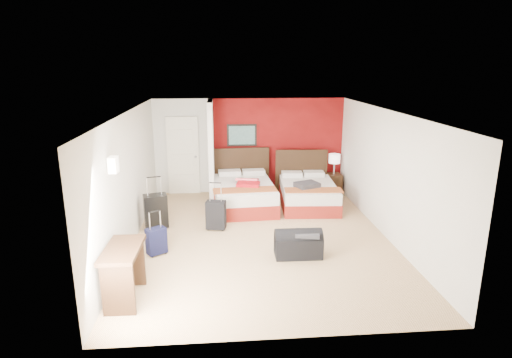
{
  "coord_description": "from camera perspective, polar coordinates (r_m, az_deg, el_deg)",
  "views": [
    {
      "loc": [
        -0.77,
        -7.86,
        3.37
      ],
      "look_at": [
        -0.03,
        0.8,
        1.0
      ],
      "focal_mm": 29.84,
      "sensor_mm": 36.0,
      "label": 1
    }
  ],
  "objects": [
    {
      "name": "suitcase_navy",
      "position": [
        7.99,
        -13.2,
        -8.26
      ],
      "size": [
        0.4,
        0.36,
        0.48
      ],
      "primitive_type": "cube",
      "rotation": [
        0.0,
        0.0,
        0.58
      ],
      "color": "black",
      "rests_on": "ground"
    },
    {
      "name": "suitcase_black",
      "position": [
        9.17,
        -13.27,
        -4.37
      ],
      "size": [
        0.53,
        0.41,
        0.71
      ],
      "primitive_type": "cube",
      "rotation": [
        0.0,
        0.0,
        0.26
      ],
      "color": "black",
      "rests_on": "ground"
    },
    {
      "name": "table_lamp",
      "position": [
        11.41,
        10.44,
        1.98
      ],
      "size": [
        0.34,
        0.34,
        0.53
      ],
      "primitive_type": "cylinder",
      "rotation": [
        0.0,
        0.0,
        -0.16
      ],
      "color": "white",
      "rests_on": "nightstand"
    },
    {
      "name": "duffel_bag",
      "position": [
        7.77,
        5.68,
        -8.8
      ],
      "size": [
        0.84,
        0.46,
        0.42
      ],
      "primitive_type": "cube",
      "rotation": [
        0.0,
        0.0,
        -0.02
      ],
      "color": "black",
      "rests_on": "ground"
    },
    {
      "name": "jacket_draped",
      "position": [
        7.66,
        6.91,
        -7.26
      ],
      "size": [
        0.49,
        0.44,
        0.06
      ],
      "primitive_type": "cube",
      "rotation": [
        0.0,
        0.0,
        -0.21
      ],
      "color": "#343438",
      "rests_on": "duffel_bag"
    },
    {
      "name": "red_accent_panel",
      "position": [
        11.4,
        2.89,
        4.5
      ],
      "size": [
        3.5,
        0.04,
        2.5
      ],
      "primitive_type": "cube",
      "color": "maroon",
      "rests_on": "ground"
    },
    {
      "name": "jacket_bundle",
      "position": [
        10.03,
        6.85,
        -0.81
      ],
      "size": [
        0.63,
        0.57,
        0.12
      ],
      "primitive_type": "cube",
      "rotation": [
        0.0,
        0.0,
        0.38
      ],
      "color": "#333338",
      "rests_on": "bed_right"
    },
    {
      "name": "ground",
      "position": [
        8.59,
        0.67,
        -7.85
      ],
      "size": [
        6.5,
        6.5,
        0.0
      ],
      "primitive_type": "plane",
      "color": "tan",
      "rests_on": "ground"
    },
    {
      "name": "bed_right",
      "position": [
        10.43,
        7.0,
        -2.13
      ],
      "size": [
        1.41,
        1.93,
        0.55
      ],
      "primitive_type": "cube",
      "rotation": [
        0.0,
        0.0,
        -0.07
      ],
      "color": "white",
      "rests_on": "ground"
    },
    {
      "name": "entry_door",
      "position": [
        11.35,
        -9.73,
        3.1
      ],
      "size": [
        0.82,
        0.06,
        2.05
      ],
      "primitive_type": "cube",
      "color": "silver",
      "rests_on": "ground"
    },
    {
      "name": "nightstand",
      "position": [
        11.54,
        10.31,
        -0.6
      ],
      "size": [
        0.42,
        0.42,
        0.54
      ],
      "primitive_type": "cube",
      "rotation": [
        0.0,
        0.0,
        0.1
      ],
      "color": "#321F10",
      "rests_on": "ground"
    },
    {
      "name": "bed_left",
      "position": [
        10.26,
        -1.7,
        -2.17
      ],
      "size": [
        1.53,
        2.09,
        0.6
      ],
      "primitive_type": "cube",
      "rotation": [
        0.0,
        0.0,
        0.06
      ],
      "color": "white",
      "rests_on": "ground"
    },
    {
      "name": "desk",
      "position": [
        6.62,
        -17.23,
        -12.04
      ],
      "size": [
        0.52,
        1.0,
        0.82
      ],
      "primitive_type": "cube",
      "rotation": [
        0.0,
        0.0,
        -0.02
      ],
      "color": "#321E10",
      "rests_on": "ground"
    },
    {
      "name": "red_suitcase_open",
      "position": [
        10.07,
        -1.11,
        -0.44
      ],
      "size": [
        0.66,
        0.82,
        0.09
      ],
      "primitive_type": "cube",
      "rotation": [
        0.0,
        0.0,
        -0.21
      ],
      "color": "red",
      "rests_on": "bed_left"
    },
    {
      "name": "partition_wall",
      "position": [
        10.69,
        -6.02,
        3.72
      ],
      "size": [
        0.12,
        1.2,
        2.5
      ],
      "primitive_type": "cube",
      "color": "silver",
      "rests_on": "ground"
    },
    {
      "name": "room_walls",
      "position": [
        9.54,
        -8.56,
        2.28
      ],
      "size": [
        5.02,
        6.52,
        2.5
      ],
      "color": "silver",
      "rests_on": "ground"
    },
    {
      "name": "suitcase_charcoal",
      "position": [
        8.93,
        -5.39,
        -4.97
      ],
      "size": [
        0.44,
        0.32,
        0.59
      ],
      "primitive_type": "cube",
      "rotation": [
        0.0,
        0.0,
        -0.2
      ],
      "color": "black",
      "rests_on": "ground"
    }
  ]
}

